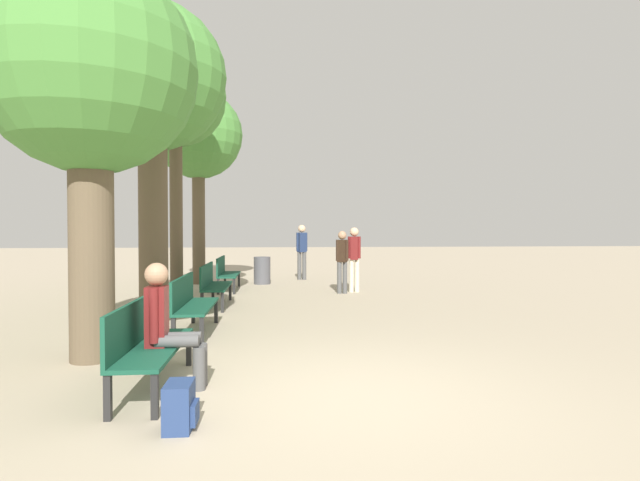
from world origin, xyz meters
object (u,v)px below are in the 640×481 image
object	(u,v)px
pedestrian_near	(302,248)
pedestrian_far	(354,255)
bench_row_2	(213,282)
person_seated	(168,322)
tree_row_0	(90,75)
bench_row_1	(191,301)
tree_row_3	(198,137)
bench_row_0	(145,339)
bench_row_3	(225,271)
tree_row_2	(175,99)
pedestrian_mid	(342,258)
backpack	(180,406)
trash_bin	(262,270)
tree_row_1	(152,83)

from	to	relation	value
pedestrian_near	pedestrian_far	bearing A→B (deg)	-70.30
bench_row_2	person_seated	world-z (taller)	person_seated
pedestrian_far	tree_row_0	bearing A→B (deg)	-124.21
tree_row_0	pedestrian_far	bearing A→B (deg)	55.79
bench_row_1	tree_row_3	distance (m)	8.16
bench_row_0	pedestrian_far	size ratio (longest dim) A/B	1.06
bench_row_2	tree_row_0	world-z (taller)	tree_row_0
bench_row_3	tree_row_0	xyz separation A→B (m)	(-0.94, -7.01, 3.02)
tree_row_2	pedestrian_mid	world-z (taller)	tree_row_2
bench_row_3	tree_row_0	distance (m)	7.69
tree_row_0	tree_row_2	distance (m)	5.41
bench_row_0	backpack	world-z (taller)	bench_row_0
pedestrian_mid	pedestrian_far	distance (m)	0.42
tree_row_2	trash_bin	world-z (taller)	tree_row_2
pedestrian_mid	bench_row_3	bearing A→B (deg)	162.86
bench_row_1	bench_row_2	xyz separation A→B (m)	(0.00, 2.74, 0.00)
tree_row_2	tree_row_3	distance (m)	3.37
bench_row_0	bench_row_2	size ratio (longest dim) A/B	1.00
person_seated	pedestrian_mid	size ratio (longest dim) A/B	0.81
tree_row_2	bench_row_0	bearing A→B (deg)	-81.76
backpack	pedestrian_mid	distance (m)	8.76
bench_row_0	tree_row_3	distance (m)	10.64
tree_row_3	backpack	distance (m)	11.82
bench_row_3	pedestrian_far	size ratio (longest dim) A/B	1.06
person_seated	backpack	xyz separation A→B (m)	(0.31, -1.07, -0.49)
tree_row_3	person_seated	distance (m)	10.62
bench_row_3	tree_row_2	xyz separation A→B (m)	(-0.94, -1.71, 4.09)
pedestrian_far	bench_row_2	bearing A→B (deg)	-148.65
bench_row_1	tree_row_3	bearing A→B (deg)	97.52
bench_row_1	bench_row_2	size ratio (longest dim) A/B	1.00
pedestrian_far	bench_row_1	bearing A→B (deg)	-125.04
bench_row_1	tree_row_2	distance (m)	5.64
trash_bin	backpack	bearing A→B (deg)	-92.04
bench_row_1	tree_row_1	xyz separation A→B (m)	(-0.94, 1.60, 3.82)
bench_row_2	backpack	world-z (taller)	bench_row_2
bench_row_0	pedestrian_far	distance (m)	8.25
bench_row_3	trash_bin	xyz separation A→B (m)	(0.93, 1.46, -0.11)
person_seated	bench_row_1	bearing A→B (deg)	94.93
trash_bin	tree_row_2	bearing A→B (deg)	-120.64
trash_bin	tree_row_3	bearing A→B (deg)	173.87
pedestrian_near	pedestrian_mid	bearing A→B (deg)	-76.68
tree_row_3	pedestrian_far	xyz separation A→B (m)	(4.30, -2.35, -3.39)
bench_row_3	tree_row_1	size ratio (longest dim) A/B	0.31
bench_row_2	person_seated	bearing A→B (deg)	-87.52
tree_row_1	tree_row_3	size ratio (longest dim) A/B	1.02
bench_row_3	backpack	world-z (taller)	bench_row_3
bench_row_0	bench_row_2	world-z (taller)	same
tree_row_1	person_seated	distance (m)	5.81
bench_row_0	pedestrian_mid	distance (m)	7.90
bench_row_3	tree_row_2	size ratio (longest dim) A/B	0.31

